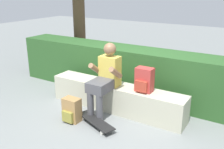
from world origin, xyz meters
The scene contains 7 objects.
ground_plane centered at (0.00, 0.00, 0.00)m, with size 24.00×24.00×0.00m, color gray.
bench_main centered at (0.00, 0.39, 0.24)m, with size 2.53×0.42×0.47m.
person_skater centered at (-0.08, 0.18, 0.67)m, with size 0.49×0.62×1.22m.
skateboard_near_person centered at (0.02, -0.27, 0.07)m, with size 0.82×0.47×0.09m.
backpack_on_bench centered at (0.54, 0.38, 0.67)m, with size 0.28×0.23×0.40m.
backpack_on_ground centered at (-0.39, -0.36, 0.19)m, with size 0.28×0.23×0.40m.
hedge_row centered at (-0.39, 1.16, 0.48)m, with size 4.72×0.66×0.97m.
Camera 1 is at (2.17, -3.24, 2.10)m, focal length 41.48 mm.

